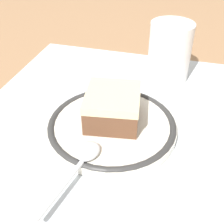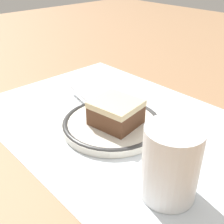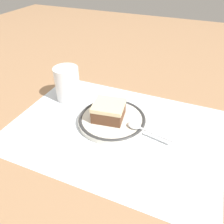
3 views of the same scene
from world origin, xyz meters
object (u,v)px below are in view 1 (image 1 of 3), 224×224
object	(u,v)px
cake_slice	(113,107)
cup	(169,56)
spoon	(82,159)
plate	(112,126)

from	to	relation	value
cake_slice	cup	world-z (taller)	cup
spoon	cup	xyz separation A→B (m)	(0.25, -0.07, 0.03)
plate	cake_slice	bearing A→B (deg)	8.84
cup	cake_slice	bearing A→B (deg)	160.08
spoon	plate	bearing A→B (deg)	-10.58
spoon	cup	distance (m)	0.26
cake_slice	cup	distance (m)	0.17
cake_slice	spoon	distance (m)	0.09
cup	spoon	bearing A→B (deg)	163.97
plate	spoon	size ratio (longest dim) A/B	1.48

